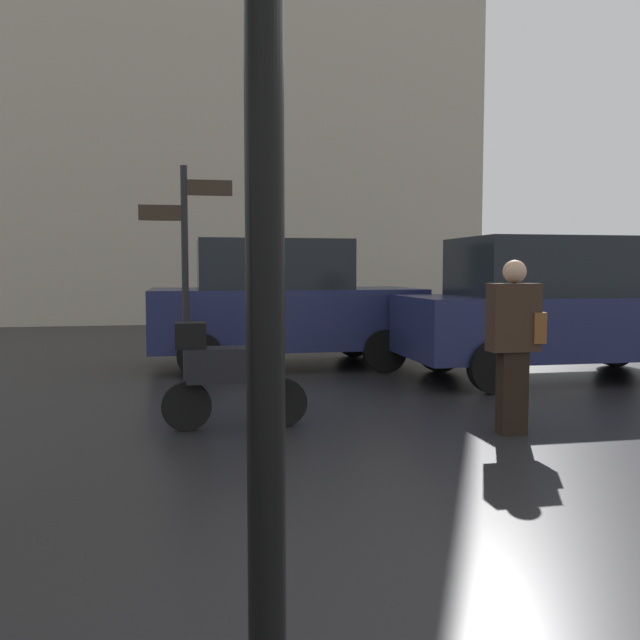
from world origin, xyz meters
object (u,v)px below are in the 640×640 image
object	(u,v)px
street_signpost	(185,256)
parked_car_left	(559,308)
parked_scooter	(230,370)
pedestrian_with_bag	(515,336)
parked_car_right	(281,303)

from	to	relation	value
street_signpost	parked_car_left	bearing A→B (deg)	3.22
parked_car_left	street_signpost	world-z (taller)	street_signpost
parked_scooter	parked_car_left	bearing A→B (deg)	24.58
pedestrian_with_bag	parked_car_right	size ratio (longest dim) A/B	0.39
pedestrian_with_bag	street_signpost	size ratio (longest dim) A/B	0.59
parked_car_right	parked_scooter	bearing A→B (deg)	62.20
parked_scooter	parked_car_right	world-z (taller)	parked_car_right
parked_scooter	parked_car_right	distance (m)	4.13
street_signpost	pedestrian_with_bag	bearing A→B (deg)	-40.68
parked_scooter	parked_car_left	xyz separation A→B (m)	(4.60, 2.08, 0.42)
parked_car_left	street_signpost	distance (m)	5.05
pedestrian_with_bag	parked_scooter	size ratio (longest dim) A/B	1.16
parked_scooter	parked_car_left	size ratio (longest dim) A/B	0.31
pedestrian_with_bag	street_signpost	bearing A→B (deg)	78.79
pedestrian_with_bag	parked_car_left	world-z (taller)	parked_car_left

